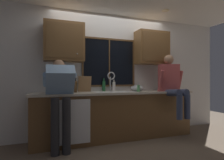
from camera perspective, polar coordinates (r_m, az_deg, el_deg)
back_wall at (r=3.99m, az=-0.56°, el=1.75°), size 5.54×0.12×2.55m
ceiling_downlight_right at (r=4.08m, az=16.21°, el=19.92°), size 0.14×0.14×0.01m
window_glass at (r=3.93m, az=-0.89°, el=5.44°), size 1.10×0.02×0.95m
window_frame_top at (r=3.99m, az=-0.84°, el=12.50°), size 1.17×0.02×0.04m
window_frame_bottom at (r=3.90m, az=-0.84°, el=-1.77°), size 1.17×0.02×0.04m
window_frame_left at (r=3.77m, az=-9.06°, el=5.66°), size 0.03×0.02×0.95m
window_frame_right at (r=4.14m, az=6.65°, el=5.16°), size 0.03×0.02×0.95m
window_mullion_center at (r=3.91m, az=-0.83°, el=5.45°), size 0.02×0.02×0.95m
lower_cabinet_run at (r=3.73m, az=1.25°, el=-11.02°), size 3.14×0.58×0.88m
countertop at (r=3.65m, az=1.36°, el=-3.97°), size 3.20×0.62×0.04m
dishwasher_front at (r=3.20m, az=-12.12°, el=-12.54°), size 0.60×0.02×0.74m
upper_cabinet_left at (r=3.62m, az=-14.59°, el=11.27°), size 0.73×0.36×0.72m
upper_cabinet_right at (r=4.23m, az=12.22°, el=9.62°), size 0.73×0.36×0.72m
sink at (r=3.65m, az=0.61°, el=-5.20°), size 0.80×0.46×0.21m
faucet at (r=3.81m, az=-0.23°, el=0.31°), size 0.18×0.09×0.40m
person_standing at (r=3.13m, az=-15.76°, el=-3.83°), size 0.53×0.71×1.51m
person_sitting_on_counter at (r=3.97m, az=17.98°, el=-0.71°), size 0.54×0.64×1.26m
knife_block at (r=3.54m, az=-11.82°, el=-2.01°), size 0.12×0.18×0.32m
cutting_board at (r=3.70m, az=-8.44°, el=-1.23°), size 0.26×0.08×0.31m
mixing_bowl at (r=3.87m, az=7.69°, el=-2.56°), size 0.27×0.27×0.13m
soap_dispenser at (r=3.73m, az=8.19°, el=-2.48°), size 0.06×0.07×0.19m
bottle_green_glass at (r=3.80m, az=-2.54°, el=-1.79°), size 0.07×0.07×0.28m
bottle_tall_clear at (r=3.81m, az=0.58°, el=-1.94°), size 0.06×0.06×0.25m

